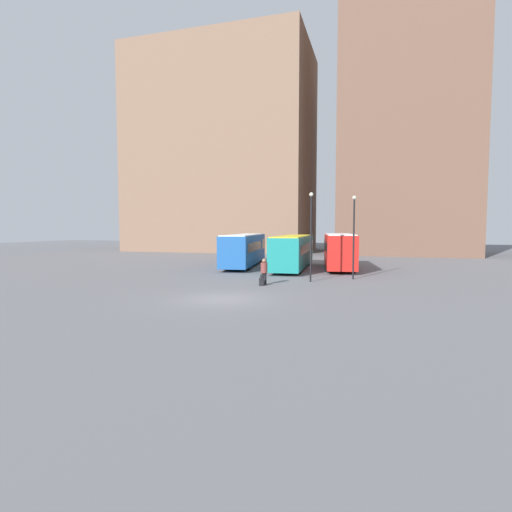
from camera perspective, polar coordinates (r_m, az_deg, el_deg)
name	(u,v)px	position (r m, az deg, el deg)	size (l,w,h in m)	color
ground_plane	(223,299)	(21.28, -4.80, -6.15)	(160.00, 160.00, 0.00)	slate
building_block_left	(224,153)	(68.98, -4.66, 14.50)	(28.65, 17.64, 32.53)	#7F604C
building_block_right	(405,119)	(65.35, 20.51, 17.91)	(18.06, 17.91, 39.36)	brown
bus_0	(245,249)	(39.26, -1.64, 1.05)	(4.19, 12.72, 3.12)	#1E56A3
bus_1	(293,251)	(36.81, 5.36, 0.77)	(3.26, 12.35, 3.04)	#19847F
bus_2	(339,250)	(37.11, 11.80, 0.84)	(3.82, 9.88, 3.21)	red
traveler	(264,269)	(26.35, 1.16, -1.91)	(0.58, 0.58, 1.73)	black
suitcase	(261,282)	(25.96, 0.75, -3.70)	(0.36, 0.38, 0.73)	black
lamp_post_0	(311,230)	(27.93, 7.86, 3.70)	(0.28, 0.28, 6.19)	black
lamp_post_1	(354,231)	(29.88, 13.80, 3.52)	(0.28, 0.28, 6.07)	black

